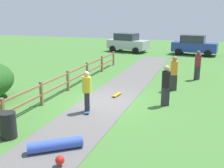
% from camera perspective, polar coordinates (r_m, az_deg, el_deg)
% --- Properties ---
extents(ground_plane, '(60.00, 60.00, 0.00)m').
position_cam_1_polar(ground_plane, '(13.18, -1.33, -3.77)').
color(ground_plane, '#427533').
extents(asphalt_path, '(2.40, 28.00, 0.02)m').
position_cam_1_polar(asphalt_path, '(13.18, -1.33, -3.73)').
color(asphalt_path, '#605E5B').
rests_on(asphalt_path, ground_plane).
extents(wooden_fence, '(0.12, 18.12, 1.10)m').
position_cam_1_polar(wooden_fence, '(14.07, -11.35, -0.04)').
color(wooden_fence, olive).
rests_on(wooden_fence, ground_plane).
extents(trash_bin, '(0.56, 0.56, 0.90)m').
position_cam_1_polar(trash_bin, '(10.11, -20.36, -7.87)').
color(trash_bin, black).
rests_on(trash_bin, ground_plane).
extents(skater_riding, '(0.49, 0.82, 1.75)m').
position_cam_1_polar(skater_riding, '(11.69, -5.13, -1.13)').
color(skater_riding, '#265999').
rests_on(skater_riding, asphalt_path).
extents(skater_fallen, '(1.55, 1.54, 0.36)m').
position_cam_1_polar(skater_fallen, '(8.87, -11.38, -12.20)').
color(skater_fallen, blue).
rests_on(skater_fallen, asphalt_path).
extents(skateboard_loose, '(0.31, 0.82, 0.08)m').
position_cam_1_polar(skateboard_loose, '(14.13, 1.02, -2.13)').
color(skateboard_loose, '#BF8C19').
rests_on(skateboard_loose, asphalt_path).
extents(bystander_maroon, '(0.53, 0.53, 1.83)m').
position_cam_1_polar(bystander_maroon, '(18.07, 17.00, 3.96)').
color(bystander_maroon, '#2D2D33').
rests_on(bystander_maroon, ground_plane).
extents(bystander_orange, '(0.54, 0.54, 1.87)m').
position_cam_1_polar(bystander_orange, '(15.25, 12.47, 2.46)').
color(bystander_orange, '#2D2D33').
rests_on(bystander_orange, ground_plane).
extents(bystander_black, '(0.53, 0.53, 1.85)m').
position_cam_1_polar(bystander_black, '(12.70, 10.88, 0.08)').
color(bystander_black, '#2D2D33').
rests_on(bystander_black, ground_plane).
extents(parked_car_silver, '(4.48, 2.71, 1.92)m').
position_cam_1_polar(parked_car_silver, '(29.62, 3.17, 8.39)').
color(parked_car_silver, '#B7B7BC').
rests_on(parked_car_silver, ground_plane).
extents(parked_car_blue, '(4.36, 2.35, 1.92)m').
position_cam_1_polar(parked_car_blue, '(28.57, 16.32, 7.61)').
color(parked_car_blue, '#283D99').
rests_on(parked_car_blue, ground_plane).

